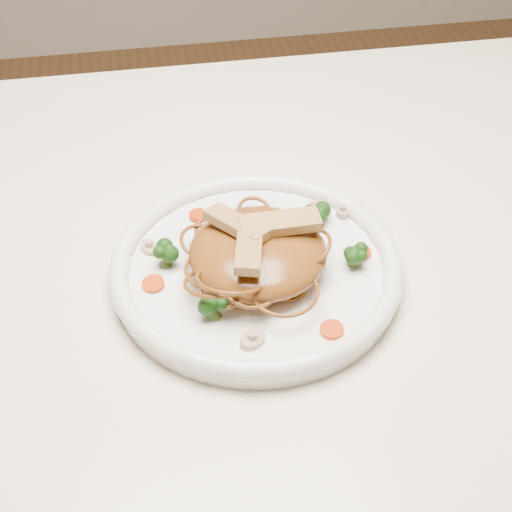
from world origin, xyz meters
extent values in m
cube|color=white|center=(0.00, 0.00, 0.73)|extent=(1.20, 0.80, 0.04)
cylinder|color=brown|center=(0.54, 0.34, 0.35)|extent=(0.06, 0.06, 0.71)
cylinder|color=white|center=(0.01, -0.06, 0.76)|extent=(0.32, 0.32, 0.02)
ellipsoid|color=brown|center=(0.01, -0.06, 0.79)|extent=(0.16, 0.16, 0.04)
cube|color=tan|center=(0.03, -0.06, 0.82)|extent=(0.08, 0.03, 0.01)
cube|color=tan|center=(-0.01, -0.05, 0.82)|extent=(0.06, 0.07, 0.01)
cube|color=tan|center=(0.00, -0.08, 0.82)|extent=(0.04, 0.08, 0.01)
cylinder|color=#BC2F06|center=(0.06, 0.00, 0.77)|extent=(0.03, 0.03, 0.00)
cylinder|color=#BC2F06|center=(-0.09, -0.07, 0.77)|extent=(0.03, 0.03, 0.00)
cylinder|color=#BC2F06|center=(0.12, -0.06, 0.77)|extent=(0.02, 0.02, 0.00)
cylinder|color=#BC2F06|center=(-0.04, 0.03, 0.77)|extent=(0.03, 0.03, 0.00)
cylinder|color=#BC2F06|center=(0.06, -0.16, 0.77)|extent=(0.03, 0.03, 0.00)
cylinder|color=#C8B396|center=(-0.01, -0.16, 0.77)|extent=(0.04, 0.04, 0.01)
cylinder|color=#C8B396|center=(0.12, 0.01, 0.77)|extent=(0.02, 0.02, 0.01)
cylinder|color=#C8B396|center=(-0.09, -0.02, 0.77)|extent=(0.03, 0.03, 0.01)
cylinder|color=#C8B396|center=(0.09, 0.02, 0.77)|extent=(0.04, 0.04, 0.01)
camera|label=1|loc=(-0.08, -0.59, 1.26)|focal=52.01mm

